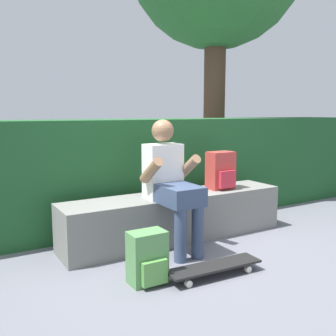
% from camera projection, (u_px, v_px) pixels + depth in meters
% --- Properties ---
extents(ground_plane, '(24.00, 24.00, 0.00)m').
position_uv_depth(ground_plane, '(190.00, 246.00, 3.69)').
color(ground_plane, slate).
extents(bench_main, '(2.36, 0.48, 0.47)m').
position_uv_depth(bench_main, '(176.00, 217.00, 3.87)').
color(bench_main, slate).
rests_on(bench_main, ground).
extents(person_skater, '(0.49, 0.62, 1.22)m').
position_uv_depth(person_skater, '(171.00, 180.00, 3.53)').
color(person_skater, white).
rests_on(person_skater, ground).
extents(skateboard_near_person, '(0.81, 0.24, 0.09)m').
position_uv_depth(skateboard_near_person, '(214.00, 267.00, 3.01)').
color(skateboard_near_person, black).
rests_on(skateboard_near_person, ground).
extents(backpack_on_bench, '(0.28, 0.23, 0.40)m').
position_uv_depth(backpack_on_bench, '(221.00, 171.00, 4.08)').
color(backpack_on_bench, '#B23833').
rests_on(backpack_on_bench, bench_main).
extents(backpack_on_ground, '(0.28, 0.23, 0.40)m').
position_uv_depth(backpack_on_ground, '(148.00, 258.00, 2.87)').
color(backpack_on_ground, '#51894C').
rests_on(backpack_on_ground, ground).
extents(hedge_row, '(6.00, 0.69, 1.20)m').
position_uv_depth(hedge_row, '(156.00, 170.00, 4.55)').
color(hedge_row, '#1C4D25').
rests_on(hedge_row, ground).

